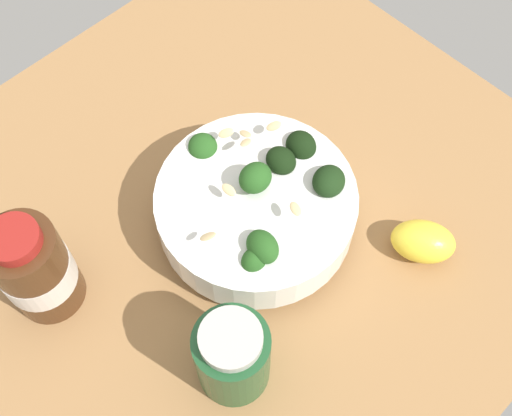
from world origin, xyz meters
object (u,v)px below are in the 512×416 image
Objects in this scene: bowl_of_broccoli at (257,206)px; lemon_wedge at (423,241)px; bottle_tall at (35,269)px; bottle_short at (232,356)px.

lemon_wedge is at bearing -144.63° from bowl_of_broccoli.
bowl_of_broccoli is 24.29cm from bottle_tall.
bowl_of_broccoli is 17.49cm from bottle_short.
bottle_short is (4.59, 24.64, 3.33)cm from lemon_wedge.
bottle_tall is 1.20× the size of bottle_short.
lemon_wedge is 0.62× the size of bottle_short.
bottle_tall reaches higher than bottle_short.
bowl_of_broccoli reaches higher than lemon_wedge.
lemon_wedge is (-15.29, -10.85, -2.12)cm from bowl_of_broccoli.
bottle_tall is at bearing 22.38° from bottle_short.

